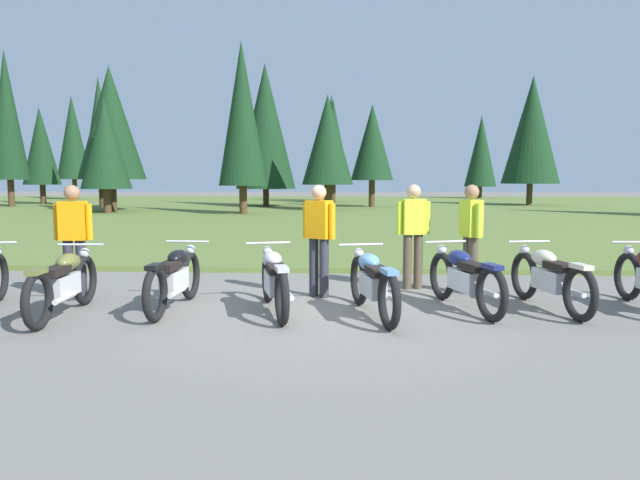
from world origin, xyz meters
TOP-DOWN VIEW (x-y plane):
  - ground_plane at (0.00, 0.00)m, footprint 140.00×140.00m
  - grass_moorland at (0.00, 25.21)m, footprint 80.00×44.00m
  - forest_treeline at (-1.67, 27.21)m, footprint 42.59×27.90m
  - motorcycle_olive at (-3.23, -0.38)m, footprint 0.62×2.10m
  - motorcycle_black at (-1.93, 0.08)m, footprint 0.62×2.10m
  - motorcycle_silver at (-0.57, -0.02)m, footprint 0.78×2.05m
  - motorcycle_sky_blue at (0.72, -0.16)m, footprint 0.75×2.06m
  - motorcycle_navy at (1.96, 0.28)m, footprint 0.83×2.04m
  - motorcycle_cream at (3.11, 0.36)m, footprint 0.72×2.08m
  - rider_in_hivis_vest at (2.26, 1.43)m, footprint 0.31×0.53m
  - rider_near_row_end at (-3.56, 0.60)m, footprint 0.55×0.25m
  - rider_checking_bike at (-0.04, 1.03)m, footprint 0.49×0.37m
  - rider_with_back_turned at (1.42, 1.76)m, footprint 0.54×0.30m

SIDE VIEW (x-z plane):
  - ground_plane at x=0.00m, z-range 0.00..0.00m
  - grass_moorland at x=0.00m, z-range 0.00..0.10m
  - motorcycle_olive at x=-3.23m, z-range 0.00..0.88m
  - motorcycle_black at x=-1.93m, z-range 0.00..0.88m
  - motorcycle_silver at x=-0.57m, z-range 0.00..0.88m
  - motorcycle_sky_blue at x=0.72m, z-range 0.00..0.88m
  - motorcycle_navy at x=1.96m, z-range 0.00..0.88m
  - motorcycle_cream at x=3.11m, z-range 0.00..0.88m
  - rider_in_hivis_vest at x=2.26m, z-range 0.11..1.78m
  - rider_near_row_end at x=-3.56m, z-range 0.11..1.78m
  - rider_checking_bike at x=-0.04m, z-range 0.11..1.78m
  - rider_with_back_turned at x=1.42m, z-range 0.11..1.78m
  - forest_treeline at x=-1.67m, z-range -0.07..9.11m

